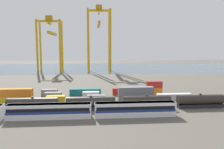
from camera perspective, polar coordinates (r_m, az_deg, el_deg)
ground_plane at (r=118.54m, az=-9.26°, el=-2.21°), size 420.00×420.00×0.00m
harbour_water at (r=209.82m, az=-7.32°, el=1.76°), size 400.00×110.00×0.01m
passenger_train at (r=61.45m, az=-15.73°, el=-8.86°), size 67.56×3.14×3.90m
freight_tank_row at (r=67.75m, az=1.82°, el=-7.20°), size 65.44×2.91×4.37m
shipping_container_1 at (r=80.47m, az=-23.83°, el=-6.09°), size 12.10×2.44×2.60m
shipping_container_2 at (r=79.95m, az=-23.92°, el=-4.27°), size 12.10×2.44×2.60m
shipping_container_3 at (r=77.12m, az=-14.22°, el=-6.25°), size 6.04×2.44×2.60m
shipping_container_4 at (r=76.07m, az=-4.06°, el=-6.24°), size 6.04×2.44×2.60m
shipping_container_5 at (r=77.40m, az=6.06°, el=-6.03°), size 12.10×2.44×2.60m
shipping_container_6 at (r=76.87m, az=6.09°, el=-4.14°), size 12.10×2.44×2.60m
shipping_container_7 at (r=81.01m, az=15.55°, el=-5.66°), size 12.10×2.44×2.60m
shipping_container_10 at (r=86.64m, az=-23.77°, el=-5.19°), size 12.10×2.44×2.60m
shipping_container_11 at (r=83.22m, az=-14.86°, el=-5.31°), size 6.04×2.44×2.60m
shipping_container_12 at (r=81.92m, az=-5.43°, el=-5.30°), size 6.04×2.44×2.60m
shipping_container_14 at (r=93.00m, az=-24.02°, el=-4.41°), size 12.10×2.44×2.60m
shipping_container_15 at (r=89.42m, az=-15.67°, el=-4.50°), size 6.04×2.44×2.60m
shipping_container_16 at (r=87.85m, az=-6.83°, el=-4.49°), size 12.10×2.44×2.60m
shipping_container_17 at (r=88.41m, az=2.12°, el=-4.37°), size 6.04×2.44×2.60m
shipping_container_18 at (r=91.06m, az=10.74°, el=-4.16°), size 6.04×2.44×2.60m
shipping_container_19 at (r=90.60m, az=10.78°, el=-2.54°), size 6.04×2.44×2.60m
gantry_crane_west at (r=179.31m, az=-15.52°, el=8.93°), size 18.23×33.92×42.35m
gantry_crane_central at (r=177.28m, az=-3.36°, el=10.87°), size 18.18×40.62×50.65m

